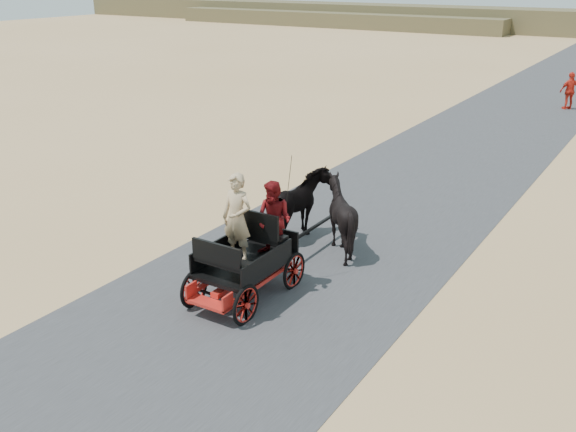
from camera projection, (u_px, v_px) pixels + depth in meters
The scene contains 9 objects.
ground at pixel (257, 298), 12.85m from camera, with size 140.00×140.00×0.00m, color tan.
road at pixel (257, 298), 12.85m from camera, with size 6.00×140.00×0.01m, color #38383A.
ridge_near at pixel (330, 20), 73.28m from camera, with size 40.00×4.00×1.60m, color brown.
carriage at pixel (245, 279), 12.82m from camera, with size 1.30×2.40×0.72m, color black, non-canonical shape.
horse_left at pixel (300, 208), 15.28m from camera, with size 0.91×2.01×1.70m, color black.
horse_right at pixel (341, 216), 14.74m from camera, with size 1.37×1.54×1.70m, color black.
driver_man at pixel (237, 218), 12.50m from camera, with size 0.66×0.43×1.80m, color tan.
passenger_woman at pixel (274, 220), 12.73m from camera, with size 0.77×0.60×1.58m, color #660C0F.
pedestrian at pixel (570, 91), 29.88m from camera, with size 1.01×0.42×1.73m, color red.
Camera 1 is at (6.60, -9.32, 6.15)m, focal length 40.00 mm.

